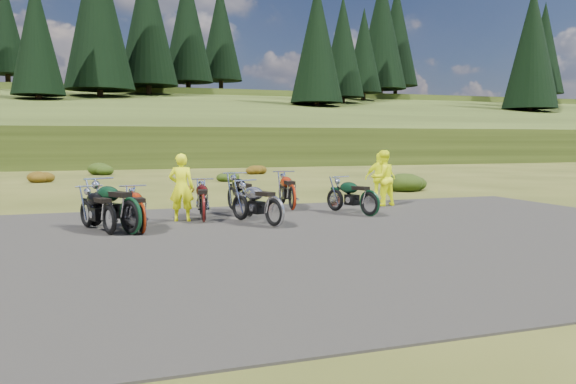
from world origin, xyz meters
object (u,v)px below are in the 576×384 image
object	(u,v)px
person_middle	(181,189)
motorcycle_3	(274,229)
motorcycle_7	(370,217)
motorcycle_0	(110,236)

from	to	relation	value
person_middle	motorcycle_3	bearing A→B (deg)	152.84
motorcycle_3	person_middle	distance (m)	2.69
motorcycle_7	person_middle	world-z (taller)	person_middle
motorcycle_7	person_middle	bearing A→B (deg)	61.19
person_middle	motorcycle_0	bearing A→B (deg)	56.44
motorcycle_7	person_middle	distance (m)	4.98
motorcycle_3	person_middle	world-z (taller)	person_middle
motorcycle_3	person_middle	bearing A→B (deg)	26.94
motorcycle_3	person_middle	size ratio (longest dim) A/B	1.21
motorcycle_3	motorcycle_7	xyz separation A→B (m)	(2.96, 0.97, 0.00)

